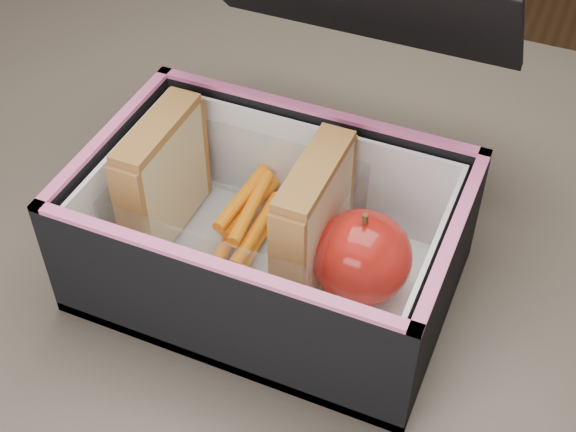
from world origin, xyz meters
name	(u,v)px	position (x,y,z in m)	size (l,w,h in m)	color
kitchen_table	(309,334)	(0.00, 0.00, 0.66)	(1.20, 0.80, 0.75)	brown
lunch_bag	(273,223)	(-0.02, -0.02, 0.81)	(0.27, 0.30, 0.23)	black
plastic_tub	(237,217)	(-0.05, -0.02, 0.80)	(0.17, 0.12, 0.07)	white
sandwich_left	(163,177)	(-0.12, -0.02, 0.82)	(0.03, 0.09, 0.10)	tan
sandwich_right	(313,221)	(0.01, -0.02, 0.82)	(0.03, 0.09, 0.10)	tan
carrot_sticks	(245,229)	(-0.05, -0.01, 0.78)	(0.04, 0.14, 0.03)	orange
paper_napkin	(360,290)	(0.05, -0.02, 0.77)	(0.08, 0.08, 0.01)	white
red_apple	(362,257)	(0.05, -0.03, 0.80)	(0.08, 0.08, 0.08)	maroon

